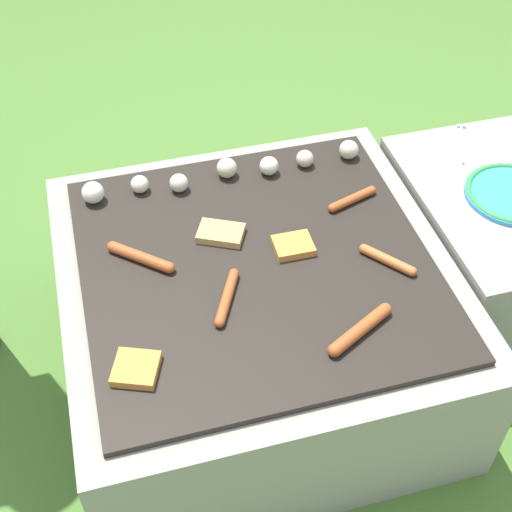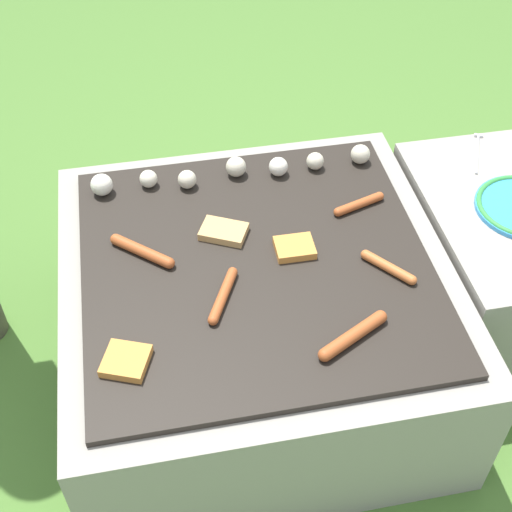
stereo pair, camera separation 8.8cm
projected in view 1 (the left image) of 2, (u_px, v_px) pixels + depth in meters
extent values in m
plane|color=#47702D|center=(256.00, 364.00, 1.97)|extent=(14.00, 14.00, 0.00)
cube|color=gray|center=(256.00, 319.00, 1.83)|extent=(0.93, 0.93, 0.39)
cube|color=black|center=(256.00, 265.00, 1.69)|extent=(0.82, 0.82, 0.02)
cube|color=gray|center=(490.00, 248.00, 2.00)|extent=(0.46, 0.62, 0.41)
cylinder|color=#B7602D|center=(388.00, 260.00, 1.67)|extent=(0.10, 0.11, 0.02)
sphere|color=#B7602D|center=(364.00, 249.00, 1.70)|extent=(0.02, 0.02, 0.02)
sphere|color=#B7602D|center=(412.00, 272.00, 1.64)|extent=(0.02, 0.02, 0.02)
cylinder|color=#A34C23|center=(352.00, 199.00, 1.82)|extent=(0.13, 0.06, 0.02)
sphere|color=#A34C23|center=(371.00, 190.00, 1.85)|extent=(0.02, 0.02, 0.02)
sphere|color=#A34C23|center=(332.00, 208.00, 1.80)|extent=(0.02, 0.02, 0.02)
cylinder|color=#A34C23|center=(141.00, 257.00, 1.67)|extent=(0.14, 0.12, 0.03)
sphere|color=#A34C23|center=(113.00, 247.00, 1.70)|extent=(0.03, 0.03, 0.03)
sphere|color=#A34C23|center=(169.00, 268.00, 1.65)|extent=(0.03, 0.03, 0.03)
cylinder|color=#A34C23|center=(360.00, 329.00, 1.52)|extent=(0.16, 0.10, 0.03)
sphere|color=#A34C23|center=(385.00, 309.00, 1.56)|extent=(0.03, 0.03, 0.03)
sphere|color=#A34C23|center=(334.00, 350.00, 1.48)|extent=(0.03, 0.03, 0.03)
cylinder|color=#A34C23|center=(227.00, 297.00, 1.59)|extent=(0.09, 0.14, 0.02)
sphere|color=#A34C23|center=(219.00, 323.00, 1.54)|extent=(0.02, 0.02, 0.02)
sphere|color=#A34C23|center=(234.00, 273.00, 1.64)|extent=(0.02, 0.02, 0.02)
cube|color=#D18438|center=(293.00, 246.00, 1.70)|extent=(0.09, 0.08, 0.02)
cube|color=#D18438|center=(136.00, 369.00, 1.45)|extent=(0.12, 0.11, 0.02)
cube|color=tan|center=(221.00, 233.00, 1.73)|extent=(0.13, 0.12, 0.02)
sphere|color=silver|center=(93.00, 193.00, 1.81)|extent=(0.06, 0.06, 0.06)
sphere|color=beige|center=(140.00, 184.00, 1.84)|extent=(0.05, 0.05, 0.05)
sphere|color=beige|center=(179.00, 183.00, 1.85)|extent=(0.05, 0.05, 0.05)
sphere|color=beige|center=(227.00, 168.00, 1.89)|extent=(0.05, 0.05, 0.05)
sphere|color=silver|center=(269.00, 166.00, 1.89)|extent=(0.05, 0.05, 0.05)
sphere|color=beige|center=(305.00, 159.00, 1.92)|extent=(0.05, 0.05, 0.05)
sphere|color=beige|center=(349.00, 150.00, 1.94)|extent=(0.05, 0.05, 0.05)
cylinder|color=#338CCC|center=(512.00, 194.00, 1.84)|extent=(0.25, 0.25, 0.01)
cylinder|color=silver|center=(462.00, 144.00, 2.00)|extent=(0.08, 0.16, 0.01)
cube|color=silver|center=(461.00, 126.00, 2.06)|extent=(0.03, 0.02, 0.01)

